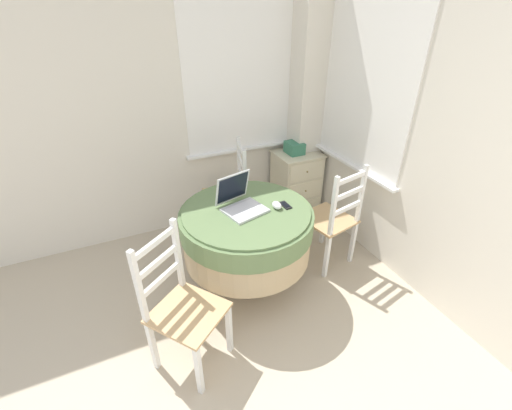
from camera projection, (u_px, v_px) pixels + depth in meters
corner_room_shell at (285, 134)px, 2.49m from camera, size 4.47×4.85×2.55m
round_dining_table at (247, 230)px, 2.67m from camera, size 1.03×1.03×0.76m
laptop at (240, 202)px, 2.57m from camera, size 0.36×0.37×0.26m
computer_mouse at (277, 205)px, 2.58m from camera, size 0.06×0.10×0.05m
cell_phone at (285, 205)px, 2.62m from camera, size 0.06×0.12×0.01m
dining_chair_near_back_window at (229, 194)px, 3.38m from camera, size 0.50×0.48×0.99m
dining_chair_near_right_window at (332, 220)px, 3.00m from camera, size 0.47×0.49×0.99m
dining_chair_camera_near at (182, 308)px, 2.14m from camera, size 0.56×0.57×0.99m
corner_cabinet at (296, 182)px, 3.85m from camera, size 0.47×0.43×0.70m
storage_box at (294, 148)px, 3.64m from camera, size 0.16×0.20×0.12m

